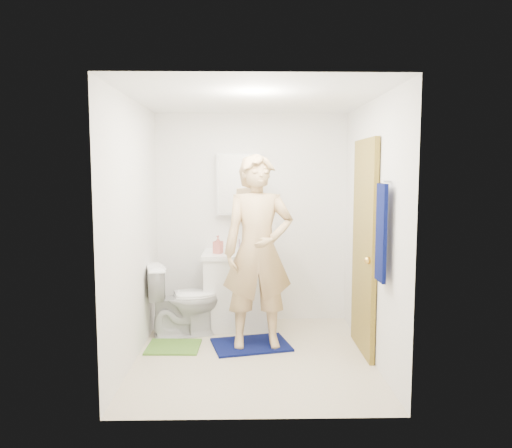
% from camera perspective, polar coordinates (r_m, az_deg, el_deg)
% --- Properties ---
extents(floor, '(2.20, 2.40, 0.02)m').
position_cam_1_polar(floor, '(4.89, -0.28, -14.99)').
color(floor, beige).
rests_on(floor, ground).
extents(ceiling, '(2.20, 2.40, 0.02)m').
position_cam_1_polar(ceiling, '(4.61, -0.30, 14.32)').
color(ceiling, white).
rests_on(ceiling, ground).
extents(wall_back, '(2.20, 0.02, 2.40)m').
position_cam_1_polar(wall_back, '(5.80, -0.48, 0.66)').
color(wall_back, white).
rests_on(wall_back, ground).
extents(wall_front, '(2.20, 0.02, 2.40)m').
position_cam_1_polar(wall_front, '(3.40, 0.03, -3.24)').
color(wall_front, white).
rests_on(wall_front, ground).
extents(wall_left, '(0.02, 2.40, 2.40)m').
position_cam_1_polar(wall_left, '(4.71, -13.91, -0.79)').
color(wall_left, white).
rests_on(wall_left, ground).
extents(wall_right, '(0.02, 2.40, 2.40)m').
position_cam_1_polar(wall_right, '(4.75, 13.23, -0.73)').
color(wall_right, white).
rests_on(wall_right, ground).
extents(vanity_cabinet, '(0.75, 0.55, 0.80)m').
position_cam_1_polar(vanity_cabinet, '(5.64, -1.97, -7.75)').
color(vanity_cabinet, white).
rests_on(vanity_cabinet, floor).
extents(countertop, '(0.79, 0.59, 0.05)m').
position_cam_1_polar(countertop, '(5.56, -1.98, -3.49)').
color(countertop, white).
rests_on(countertop, vanity_cabinet).
extents(sink_basin, '(0.40, 0.40, 0.03)m').
position_cam_1_polar(sink_basin, '(5.55, -1.99, -3.33)').
color(sink_basin, white).
rests_on(sink_basin, countertop).
extents(faucet, '(0.03, 0.03, 0.12)m').
position_cam_1_polar(faucet, '(5.72, -1.96, -2.35)').
color(faucet, silver).
rests_on(faucet, countertop).
extents(medicine_cabinet, '(0.50, 0.12, 0.70)m').
position_cam_1_polar(medicine_cabinet, '(5.71, -1.98, 4.59)').
color(medicine_cabinet, white).
rests_on(medicine_cabinet, wall_back).
extents(mirror_panel, '(0.46, 0.01, 0.66)m').
position_cam_1_polar(mirror_panel, '(5.64, -1.99, 4.57)').
color(mirror_panel, white).
rests_on(mirror_panel, wall_back).
extents(door, '(0.05, 0.80, 2.05)m').
position_cam_1_polar(door, '(4.90, 12.24, -2.55)').
color(door, olive).
rests_on(door, ground).
extents(door_knob, '(0.07, 0.07, 0.07)m').
position_cam_1_polar(door_knob, '(4.60, 12.66, -4.08)').
color(door_knob, gold).
rests_on(door_knob, door).
extents(towel, '(0.03, 0.24, 0.80)m').
position_cam_1_polar(towel, '(4.17, 14.13, -0.98)').
color(towel, '#070F48').
rests_on(towel, wall_right).
extents(towel_hook, '(0.06, 0.02, 0.02)m').
position_cam_1_polar(towel_hook, '(4.15, 14.81, 4.78)').
color(towel_hook, silver).
rests_on(towel_hook, wall_right).
extents(toilet, '(0.85, 0.62, 0.78)m').
position_cam_1_polar(toilet, '(5.42, -8.25, -8.52)').
color(toilet, white).
rests_on(toilet, floor).
extents(bath_mat, '(0.85, 0.69, 0.02)m').
position_cam_1_polar(bath_mat, '(5.15, -0.58, -13.63)').
color(bath_mat, '#070F48').
rests_on(bath_mat, floor).
extents(green_rug, '(0.53, 0.45, 0.02)m').
position_cam_1_polar(green_rug, '(5.16, -9.41, -13.68)').
color(green_rug, '#52842C').
rests_on(green_rug, floor).
extents(soap_dispenser, '(0.12, 0.12, 0.20)m').
position_cam_1_polar(soap_dispenser, '(5.47, -4.36, -2.35)').
color(soap_dispenser, '#C2645A').
rests_on(soap_dispenser, countertop).
extents(toothbrush_cup, '(0.14, 0.14, 0.09)m').
position_cam_1_polar(toothbrush_cup, '(5.66, -0.59, -2.58)').
color(toothbrush_cup, '#90418F').
rests_on(toothbrush_cup, countertop).
extents(man, '(0.72, 0.51, 1.89)m').
position_cam_1_polar(man, '(4.88, 0.24, -3.15)').
color(man, tan).
rests_on(man, bath_mat).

